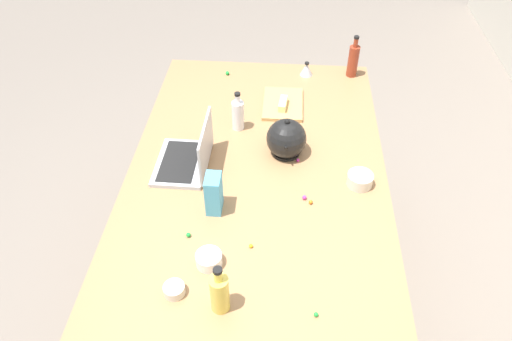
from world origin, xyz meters
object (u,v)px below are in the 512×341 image
object	(u,v)px
kitchen_timer	(306,69)
bottle_oil	(220,292)
butter_stick_left	(283,104)
ramekin_wide	(209,259)
ramekin_small	(174,290)
laptop	(190,157)
kettle	(286,139)
ramekin_medium	(360,179)
cutting_board	(283,104)
bottle_vinegar	(238,114)
bottle_soy	(353,60)
candy_bag	(214,194)

from	to	relation	value
kitchen_timer	bottle_oil	bearing A→B (deg)	-10.98
butter_stick_left	ramekin_wide	size ratio (longest dim) A/B	1.16
ramekin_small	laptop	bearing A→B (deg)	-174.73
kettle	ramekin_small	distance (m)	0.85
ramekin_wide	kitchen_timer	size ratio (longest dim) A/B	1.24
ramekin_medium	ramekin_wide	size ratio (longest dim) A/B	1.14
cutting_board	kitchen_timer	bearing A→B (deg)	158.76
cutting_board	ramekin_small	distance (m)	1.19
bottle_vinegar	kettle	bearing A→B (deg)	54.04
cutting_board	ramekin_small	bearing A→B (deg)	-16.28
laptop	ramekin_small	xyz separation A→B (m)	(0.65, 0.06, -0.03)
bottle_soy	ramekin_small	world-z (taller)	bottle_soy
ramekin_medium	laptop	bearing A→B (deg)	-95.02
kettle	candy_bag	distance (m)	0.46
ramekin_medium	bottle_oil	bearing A→B (deg)	-39.06
kitchen_timer	butter_stick_left	bearing A→B (deg)	-19.19
ramekin_medium	candy_bag	size ratio (longest dim) A/B	0.64
laptop	kitchen_timer	xyz separation A→B (m)	(-0.80, 0.51, -0.01)
ramekin_wide	kitchen_timer	xyz separation A→B (m)	(-1.32, 0.35, 0.01)
laptop	kettle	xyz separation A→B (m)	(-0.12, 0.42, 0.03)
bottle_soy	cutting_board	xyz separation A→B (m)	(0.32, -0.37, -0.09)
bottle_vinegar	kitchen_timer	distance (m)	0.61
kettle	ramekin_small	bearing A→B (deg)	-24.96
bottle_oil	cutting_board	size ratio (longest dim) A/B	0.73
ramekin_medium	kitchen_timer	xyz separation A→B (m)	(-0.86, -0.22, 0.01)
ramekin_small	candy_bag	bearing A→B (deg)	168.22
bottle_oil	ramekin_small	bearing A→B (deg)	-104.14
cutting_board	laptop	bearing A→B (deg)	-38.77
bottle_vinegar	butter_stick_left	bearing A→B (deg)	128.76
butter_stick_left	candy_bag	distance (m)	0.75
cutting_board	bottle_vinegar	bearing A→B (deg)	-45.72
kettle	laptop	bearing A→B (deg)	-74.38
ramekin_small	ramekin_wide	bearing A→B (deg)	142.55
bottle_oil	laptop	bearing A→B (deg)	-162.08
laptop	candy_bag	world-z (taller)	laptop
cutting_board	ramekin_wide	world-z (taller)	ramekin_wide
kitchen_timer	ramekin_wide	bearing A→B (deg)	-14.99
bottle_soy	bottle_vinegar	xyz separation A→B (m)	(0.53, -0.58, -0.01)
butter_stick_left	ramekin_small	size ratio (longest dim) A/B	1.49
kettle	kitchen_timer	distance (m)	0.69
laptop	ramekin_wide	size ratio (longest dim) A/B	3.28
cutting_board	candy_bag	distance (m)	0.79
bottle_oil	ramekin_small	xyz separation A→B (m)	(-0.04, -0.16, -0.06)
bottle_oil	bottle_vinegar	size ratio (longest dim) A/B	1.05
bottle_oil	kettle	xyz separation A→B (m)	(-0.81, 0.19, -0.00)
laptop	ramekin_small	size ratio (longest dim) A/B	4.24
ramekin_wide	candy_bag	xyz separation A→B (m)	(-0.27, -0.02, 0.06)
bottle_vinegar	kitchen_timer	bearing A→B (deg)	147.30
cutting_board	kitchen_timer	distance (m)	0.33
laptop	cutting_board	bearing A→B (deg)	141.23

